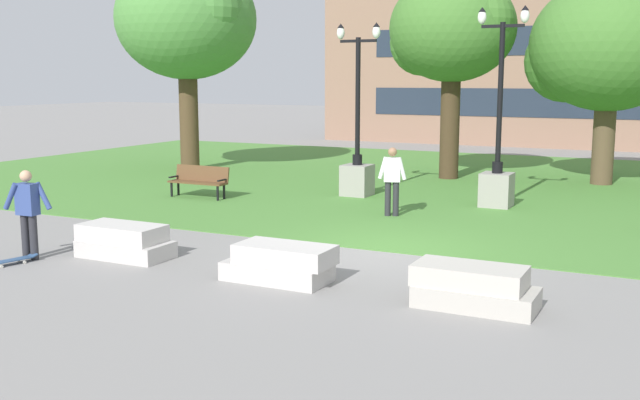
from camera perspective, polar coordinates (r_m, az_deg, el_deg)
The scene contains 15 objects.
ground_plane at distance 14.95m, azimuth 5.09°, elevation -3.98°, with size 140.00×140.00×0.00m, color gray.
grass_lawn at distance 24.39m, azimuth 13.67°, elevation 0.99°, with size 40.00×20.00×0.02m, color #4C8438.
concrete_block_center at distance 14.91m, azimuth -14.71°, elevation -3.08°, with size 1.80×0.90×0.64m.
concrete_block_left at distance 12.76m, azimuth -3.02°, elevation -4.86°, with size 1.89×0.90×0.64m.
concrete_block_right at distance 11.56m, azimuth 11.58°, elevation -6.55°, with size 1.84×0.90×0.64m.
person_skateboarder at distance 15.19m, azimuth -21.37°, elevation -0.66°, with size 0.88×0.43×1.71m.
skateboard at distance 15.02m, azimuth -22.54°, elevation -4.27°, with size 0.45×1.04×0.14m.
park_bench_near_right at distance 21.75m, azimuth -9.17°, elevation 1.56°, with size 1.80×0.54×0.90m.
lamp_post_center at distance 21.79m, azimuth 2.86°, elevation 2.97°, with size 1.32×0.80×4.93m.
lamp_post_left at distance 20.42m, azimuth 13.37°, elevation 2.44°, with size 1.32×0.80×5.22m.
tree_near_right at distance 25.72m, azimuth 21.04°, elevation 10.83°, with size 5.18×4.93×6.53m.
tree_near_left at distance 25.87m, azimuth 9.95°, elevation 12.57°, with size 4.41×4.20×6.82m.
tree_far_left at distance 28.35m, azimuth -10.24°, elevation 13.22°, with size 5.36×5.11×7.67m.
person_bystander_near_lawn at distance 18.60m, azimuth 5.52°, elevation 1.72°, with size 0.75×0.35×1.71m.
building_facade_distant at distance 38.61m, azimuth 17.66°, elevation 12.07°, with size 24.47×1.03×11.16m.
Camera 1 is at (5.25, -13.57, 3.43)m, focal length 42.00 mm.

